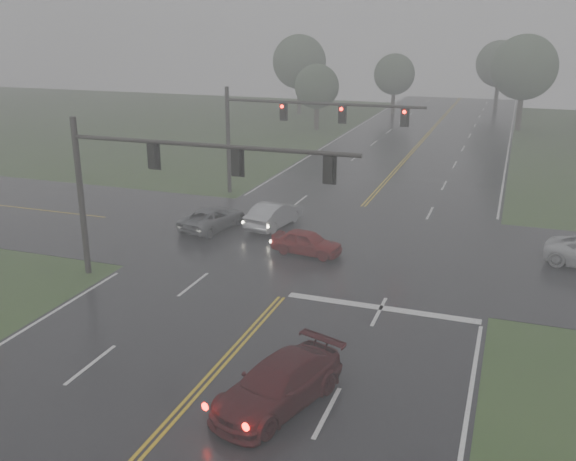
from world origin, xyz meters
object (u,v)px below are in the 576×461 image
at_px(sedan_silver, 274,227).
at_px(signal_gantry_far, 285,122).
at_px(signal_gantry_near, 156,172).
at_px(car_grey, 213,229).
at_px(sedan_red, 307,254).
at_px(sedan_maroon, 278,405).

bearing_deg(sedan_silver, signal_gantry_far, -67.59).
bearing_deg(signal_gantry_near, signal_gantry_far, 89.61).
xyz_separation_m(car_grey, signal_gantry_far, (1.64, 8.42, 5.39)).
height_order(sedan_red, car_grey, car_grey).
height_order(car_grey, signal_gantry_near, signal_gantry_near).
relative_size(sedan_silver, signal_gantry_far, 0.33).
height_order(sedan_maroon, signal_gantry_near, signal_gantry_near).
bearing_deg(car_grey, sedan_maroon, 133.19).
xyz_separation_m(sedan_maroon, signal_gantry_far, (-8.68, 24.76, 5.39)).
distance_m(sedan_silver, signal_gantry_far, 8.85).
bearing_deg(sedan_maroon, car_grey, 141.04).
distance_m(sedan_maroon, sedan_silver, 19.26).
height_order(sedan_red, signal_gantry_far, signal_gantry_far).
xyz_separation_m(sedan_maroon, sedan_red, (-3.59, 14.00, 0.00)).
relative_size(signal_gantry_near, signal_gantry_far, 0.99).
xyz_separation_m(car_grey, signal_gantry_near, (1.53, -8.54, 5.46)).
relative_size(sedan_maroon, car_grey, 1.10).
relative_size(sedan_maroon, sedan_red, 1.36).
xyz_separation_m(sedan_silver, car_grey, (-3.34, -1.62, 0.00)).
xyz_separation_m(sedan_red, signal_gantry_far, (-5.09, 10.76, 5.39)).
height_order(car_grey, signal_gantry_far, signal_gantry_far).
bearing_deg(sedan_red, signal_gantry_far, 32.31).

